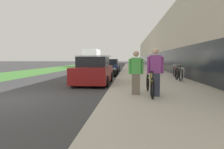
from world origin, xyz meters
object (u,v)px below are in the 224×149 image
at_px(cruiser_bike_nearest, 179,74).
at_px(moving_truck, 93,58).
at_px(person_bystander, 136,73).
at_px(bike_rack_hoop, 183,74).
at_px(person_rider, 155,72).
at_px(cruiser_bike_middle, 176,72).
at_px(tandem_bicycle, 150,84).
at_px(parked_sedan_curbside, 94,72).
at_px(vintage_roadster_curbside, 107,70).
at_px(parked_sedan_far, 111,66).

xyz_separation_m(cruiser_bike_nearest, moving_truck, (-9.50, 21.73, 1.03)).
bearing_deg(person_bystander, bike_rack_hoop, 55.31).
xyz_separation_m(person_rider, moving_truck, (-7.33, 27.21, 0.56)).
bearing_deg(cruiser_bike_middle, tandem_bicycle, -109.82).
height_order(parked_sedan_curbside, vintage_roadster_curbside, parked_sedan_curbside).
relative_size(cruiser_bike_nearest, parked_sedan_far, 0.40).
relative_size(person_rider, bike_rack_hoop, 2.08).
xyz_separation_m(bike_rack_hoop, cruiser_bike_middle, (0.41, 3.39, -0.14)).
relative_size(parked_sedan_curbside, vintage_roadster_curbside, 1.02).
distance_m(bike_rack_hoop, parked_sedan_far, 12.43).
relative_size(cruiser_bike_middle, parked_sedan_far, 0.39).
xyz_separation_m(tandem_bicycle, parked_sedan_curbside, (-2.86, 3.86, 0.23)).
bearing_deg(vintage_roadster_curbside, person_bystander, -77.17).
bearing_deg(person_bystander, cruiser_bike_nearest, 61.24).
bearing_deg(tandem_bicycle, moving_truck, 104.94).
bearing_deg(tandem_bicycle, parked_sedan_far, 100.69).
distance_m(person_rider, person_bystander, 0.74).
bearing_deg(parked_sedan_far, cruiser_bike_middle, -55.05).
height_order(parked_sedan_curbside, moving_truck, moving_truck).
distance_m(tandem_bicycle, person_rider, 0.60).
bearing_deg(person_rider, bike_rack_hoop, 63.98).
relative_size(person_rider, parked_sedan_far, 0.39).
bearing_deg(cruiser_bike_nearest, bike_rack_hoop, -93.85).
relative_size(person_bystander, moving_truck, 0.27).
height_order(bike_rack_hoop, parked_sedan_curbside, parked_sedan_curbside).
distance_m(tandem_bicycle, vintage_roadster_curbside, 10.04).
bearing_deg(cruiser_bike_nearest, vintage_roadster_curbside, 138.48).
distance_m(tandem_bicycle, parked_sedan_curbside, 4.81).
relative_size(person_bystander, parked_sedan_curbside, 0.40).
distance_m(person_bystander, vintage_roadster_curbside, 9.96).
relative_size(cruiser_bike_nearest, vintage_roadster_curbside, 0.44).
height_order(person_bystander, parked_sedan_curbside, person_bystander).
distance_m(tandem_bicycle, cruiser_bike_middle, 7.83).
bearing_deg(parked_sedan_curbside, person_bystander, -59.19).
height_order(tandem_bicycle, person_rider, person_rider).
bearing_deg(tandem_bicycle, vintage_roadster_curbside, 105.87).
height_order(person_bystander, cruiser_bike_middle, person_bystander).
height_order(tandem_bicycle, cruiser_bike_middle, tandem_bicycle).
xyz_separation_m(person_bystander, vintage_roadster_curbside, (-2.21, 9.70, -0.49)).
xyz_separation_m(person_rider, vintage_roadster_curbside, (-2.90, 9.97, -0.54)).
xyz_separation_m(tandem_bicycle, bike_rack_hoop, (2.24, 3.97, 0.12)).
distance_m(parked_sedan_curbside, parked_sedan_far, 11.43).
xyz_separation_m(tandem_bicycle, cruiser_bike_middle, (2.65, 7.36, -0.02)).
height_order(person_bystander, cruiser_bike_nearest, person_bystander).
xyz_separation_m(vintage_roadster_curbside, parked_sedan_far, (-0.14, 5.63, 0.20)).
distance_m(vintage_roadster_curbside, parked_sedan_far, 5.64).
relative_size(person_rider, parked_sedan_curbside, 0.42).
xyz_separation_m(bike_rack_hoop, parked_sedan_curbside, (-5.11, -0.12, 0.10)).
distance_m(tandem_bicycle, parked_sedan_far, 15.56).
relative_size(person_bystander, bike_rack_hoop, 1.96).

